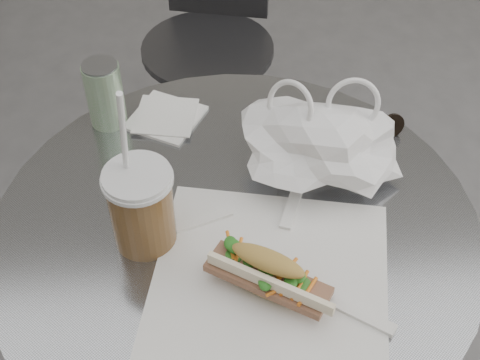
{
  "coord_description": "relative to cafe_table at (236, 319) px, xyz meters",
  "views": [
    {
      "loc": [
        -0.03,
        -0.47,
        1.53
      ],
      "look_at": [
        0.01,
        0.24,
        0.79
      ],
      "focal_mm": 50.0,
      "sensor_mm": 36.0,
      "label": 1
    }
  ],
  "objects": [
    {
      "name": "iced_coffee",
      "position": [
        -0.14,
        -0.02,
        0.35
      ],
      "size": [
        0.1,
        0.1,
        0.3
      ],
      "color": "brown",
      "rests_on": "cafe_table"
    },
    {
      "name": "plastic_bag",
      "position": [
        0.14,
        0.1,
        0.33
      ],
      "size": [
        0.3,
        0.27,
        0.12
      ],
      "primitive_type": null,
      "rotation": [
        0.0,
        0.0,
        -0.43
      ],
      "color": "silver",
      "rests_on": "cafe_table"
    },
    {
      "name": "napkin_stack",
      "position": [
        -0.11,
        0.25,
        0.28
      ],
      "size": [
        0.16,
        0.16,
        0.01
      ],
      "color": "white",
      "rests_on": "cafe_table"
    },
    {
      "name": "sunglasses",
      "position": [
        0.26,
        0.18,
        0.29
      ],
      "size": [
        0.1,
        0.04,
        0.04
      ],
      "rotation": [
        0.0,
        0.0,
        0.19
      ],
      "color": "black",
      "rests_on": "cafe_table"
    },
    {
      "name": "chair_far",
      "position": [
        -0.02,
        0.93,
        -0.15
      ],
      "size": [
        0.37,
        0.4,
        0.7
      ],
      "rotation": [
        0.0,
        0.0,
        2.93
      ],
      "color": "#2E2F31",
      "rests_on": "ground"
    },
    {
      "name": "cafe_table",
      "position": [
        0.0,
        0.0,
        0.0
      ],
      "size": [
        0.76,
        0.76,
        0.74
      ],
      "color": "slate",
      "rests_on": "ground"
    },
    {
      "name": "banh_mi",
      "position": [
        0.04,
        -0.13,
        0.31
      ],
      "size": [
        0.23,
        0.19,
        0.07
      ],
      "rotation": [
        0.0,
        0.0,
        -0.55
      ],
      "color": "#B79945",
      "rests_on": "sandwich_paper"
    },
    {
      "name": "sandwich_paper",
      "position": [
        0.04,
        -0.11,
        0.28
      ],
      "size": [
        0.39,
        0.38,
        0.0
      ],
      "primitive_type": "cube",
      "rotation": [
        0.0,
        0.0,
        -0.2
      ],
      "color": "white",
      "rests_on": "cafe_table"
    },
    {
      "name": "drink_can",
      "position": [
        -0.21,
        0.26,
        0.34
      ],
      "size": [
        0.06,
        0.06,
        0.12
      ],
      "color": "#68A560",
      "rests_on": "cafe_table"
    }
  ]
}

